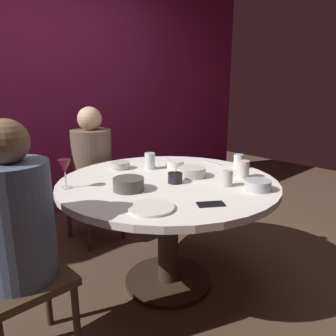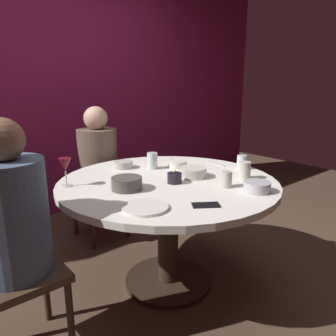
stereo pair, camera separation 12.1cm
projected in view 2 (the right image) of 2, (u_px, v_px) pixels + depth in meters
The scene contains 20 objects.
ground_plane at pixel (168, 282), 2.29m from camera, with size 8.00×8.00×0.00m, color #4C3828.
back_wall at pixel (55, 89), 3.27m from camera, with size 6.00×0.10×2.60m, color maroon.
dining_table at pixel (168, 201), 2.14m from camera, with size 1.41×1.41×0.75m.
seated_diner_left at pixel (12, 219), 1.51m from camera, with size 0.40×0.40×1.22m.
seated_diner_back at pixel (98, 159), 2.80m from camera, with size 0.40×0.40×1.17m.
candle_holder at pixel (174, 178), 2.03m from camera, with size 0.09×0.09×0.09m.
wine_glass at pixel (65, 166), 1.94m from camera, with size 0.08×0.08×0.18m.
dinner_plate at pixel (145, 207), 1.62m from camera, with size 0.24×0.24×0.01m, color silver.
cell_phone at pixel (206, 205), 1.66m from camera, with size 0.07×0.14×0.01m, color black.
bowl_serving_large at pixel (257, 187), 1.87m from camera, with size 0.16×0.16×0.06m, color #B7B7BC.
bowl_salad_center at pixel (178, 164), 2.40m from camera, with size 0.14×0.14×0.05m, color silver.
bowl_small_white at pixel (193, 172), 2.16m from camera, with size 0.18×0.18×0.06m, color beige.
bowl_sauce_side at pixel (123, 165), 2.39m from camera, with size 0.14×0.14×0.05m, color #B2ADA3.
bowl_rice_portion at pixel (127, 183), 1.90m from camera, with size 0.18×0.18×0.07m, color #4C4742.
cup_near_candle at pixel (242, 162), 2.35m from camera, with size 0.07×0.07×0.10m, color silver.
cup_by_left_diner at pixel (245, 170), 2.11m from camera, with size 0.08×0.08×0.11m, color beige.
cup_by_right_diner at pixel (152, 161), 2.36m from camera, with size 0.08×0.08×0.12m, color silver.
cup_center_front at pixel (227, 179), 1.94m from camera, with size 0.06×0.06×0.10m, color #B2ADA3.
fork_near_plate at pixel (176, 160), 2.62m from camera, with size 0.02×0.18×0.01m, color #B7B7BC.
knife_near_plate at pixel (216, 164), 2.51m from camera, with size 0.02×0.18×0.01m, color #B7B7BC.
Camera 2 is at (-1.30, -1.54, 1.36)m, focal length 34.68 mm.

